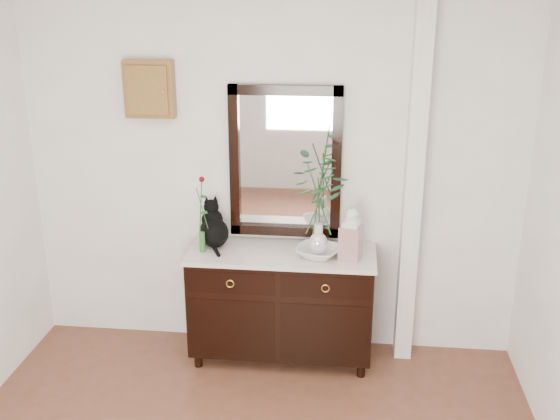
# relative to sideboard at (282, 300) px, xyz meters

# --- Properties ---
(wall_back) EXTENTS (3.60, 0.04, 2.70)m
(wall_back) POSITION_rel_sideboard_xyz_m (-0.10, 0.25, 0.88)
(wall_back) COLOR white
(wall_back) RESTS_ON ground
(pilaster) EXTENTS (0.12, 0.20, 2.70)m
(pilaster) POSITION_rel_sideboard_xyz_m (0.90, 0.17, 0.88)
(pilaster) COLOR white
(pilaster) RESTS_ON ground
(sideboard) EXTENTS (1.33, 0.52, 0.82)m
(sideboard) POSITION_rel_sideboard_xyz_m (0.00, 0.00, 0.00)
(sideboard) COLOR black
(sideboard) RESTS_ON ground
(wall_mirror) EXTENTS (0.80, 0.06, 1.10)m
(wall_mirror) POSITION_rel_sideboard_xyz_m (-0.00, 0.24, 0.97)
(wall_mirror) COLOR black
(wall_mirror) RESTS_ON wall_back
(key_cabinet) EXTENTS (0.35, 0.10, 0.40)m
(key_cabinet) POSITION_rel_sideboard_xyz_m (-0.95, 0.21, 1.48)
(key_cabinet) COLOR brown
(key_cabinet) RESTS_ON wall_back
(cat) EXTENTS (0.34, 0.37, 0.34)m
(cat) POSITION_rel_sideboard_xyz_m (-0.50, 0.07, 0.55)
(cat) COLOR black
(cat) RESTS_ON sideboard
(lotus_bowl) EXTENTS (0.36, 0.36, 0.07)m
(lotus_bowl) POSITION_rel_sideboard_xyz_m (0.26, -0.06, 0.41)
(lotus_bowl) COLOR silver
(lotus_bowl) RESTS_ON sideboard
(vase_branches) EXTENTS (0.45, 0.45, 0.79)m
(vase_branches) POSITION_rel_sideboard_xyz_m (0.26, -0.06, 0.79)
(vase_branches) COLOR silver
(vase_branches) RESTS_ON lotus_bowl
(bud_vase_rose) EXTENTS (0.08, 0.08, 0.57)m
(bud_vase_rose) POSITION_rel_sideboard_xyz_m (-0.56, -0.05, 0.66)
(bud_vase_rose) COLOR #2C6E2C
(bud_vase_rose) RESTS_ON sideboard
(ginger_jar) EXTENTS (0.17, 0.17, 0.38)m
(ginger_jar) POSITION_rel_sideboard_xyz_m (0.48, -0.06, 0.56)
(ginger_jar) COLOR silver
(ginger_jar) RESTS_ON sideboard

